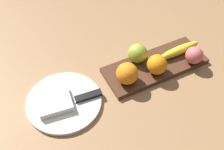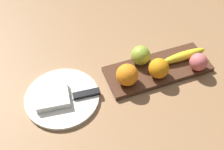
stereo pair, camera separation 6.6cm
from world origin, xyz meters
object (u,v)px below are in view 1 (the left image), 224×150
apple (138,53)px  orange_near_banana (158,64)px  fruit_tray (155,66)px  orange_near_apple (127,74)px  banana (179,50)px  peach (194,55)px  folded_napkin (54,102)px  dinner_plate (64,102)px  knife (84,98)px

apple → orange_near_banana: 0.09m
fruit_tray → orange_near_apple: 0.14m
apple → orange_near_apple: (0.08, 0.07, 0.00)m
orange_near_apple → orange_near_banana: 0.11m
banana → peach: bearing=109.5°
fruit_tray → folded_napkin: (0.38, 0.00, 0.02)m
folded_napkin → peach: bearing=174.4°
apple → banana: apple is taller
fruit_tray → folded_napkin: size_ratio=3.55×
apple → orange_near_banana: (-0.03, 0.08, 0.00)m
orange_near_banana → folded_napkin: 0.37m
fruit_tray → banana: 0.11m
fruit_tray → peach: peach is taller
orange_near_apple → orange_near_banana: bearing=175.7°
banana → orange_near_apple: size_ratio=2.44×
peach → folded_napkin: size_ratio=0.59×
dinner_plate → fruit_tray: bearing=180.0°
apple → peach: (-0.18, 0.10, -0.00)m
fruit_tray → dinner_plate: size_ratio=1.54×
orange_near_banana → knife: 0.28m
apple → folded_napkin: bearing=8.0°
orange_near_banana → peach: bearing=172.6°
banana → folded_napkin: (0.49, 0.01, -0.01)m
banana → dinner_plate: (0.45, 0.01, -0.03)m
knife → fruit_tray: bearing=-170.5°
peach → orange_near_banana: bearing=-7.4°
banana → peach: peach is taller
dinner_plate → peach: bearing=174.0°
apple → folded_napkin: size_ratio=0.66×
fruit_tray → orange_near_apple: (0.13, 0.02, 0.05)m
knife → orange_near_banana: bearing=-176.8°
orange_near_apple → folded_napkin: bearing=-5.2°
banana → peach: 0.06m
orange_near_apple → folded_napkin: orange_near_apple is taller
fruit_tray → folded_napkin: bearing=0.0°
apple → peach: apple is taller
orange_near_banana → dinner_plate: 0.34m
fruit_tray → knife: knife is taller
apple → knife: 0.25m
fruit_tray → folded_napkin: 0.38m
banana → apple: bearing=-16.9°
fruit_tray → peach: bearing=158.4°
fruit_tray → dinner_plate: 0.35m
banana → orange_near_banana: (0.12, 0.04, 0.02)m
fruit_tray → apple: (0.05, -0.05, 0.04)m
peach → dinner_plate: size_ratio=0.26×
fruit_tray → knife: bearing=4.3°
apple → orange_near_apple: size_ratio=0.93×
fruit_tray → knife: (0.29, 0.02, 0.01)m
dinner_plate → knife: 0.07m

